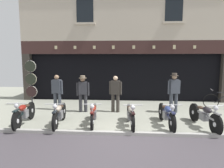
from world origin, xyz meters
TOP-DOWN VIEW (x-y plane):
  - ground at (0.00, -0.98)m, footprint 23.32×22.00m
  - shop_facade at (0.00, 6.99)m, footprint 11.62×4.42m
  - motorcycle_far_left at (-3.50, 0.83)m, footprint 0.62×2.02m
  - motorcycle_left at (-2.22, 0.85)m, footprint 0.62×1.99m
  - motorcycle_center_left at (-1.02, 1.00)m, footprint 0.62×1.96m
  - motorcycle_center at (0.30, 0.90)m, footprint 0.62×1.95m
  - motorcycle_center_right at (1.56, 1.00)m, footprint 0.62×2.05m
  - motorcycle_right at (2.82, 0.93)m, footprint 0.62×2.10m
  - salesman_left at (-3.01, 2.98)m, footprint 0.56×0.27m
  - shopkeeper_center at (-1.76, 2.70)m, footprint 0.55×0.35m
  - salesman_right at (-0.32, 2.77)m, footprint 0.56×0.27m
  - assistant_far_right at (2.21, 2.84)m, footprint 0.55×0.35m
  - tyre_sign_pole at (-4.55, 3.68)m, footprint 0.57×0.06m
  - advert_board_near at (2.94, 5.40)m, footprint 0.67×0.03m
  - leaning_bicycle at (4.71, 3.62)m, footprint 1.78×0.50m

SIDE VIEW (x-z plane):
  - ground at x=0.00m, z-range -0.13..0.05m
  - leaning_bicycle at x=4.71m, z-range -0.10..0.85m
  - motorcycle_center_left at x=-1.02m, z-range -0.03..0.87m
  - motorcycle_center at x=0.30m, z-range -0.03..0.88m
  - motorcycle_left at x=-2.22m, z-range -0.03..0.89m
  - motorcycle_center_right at x=1.56m, z-range -0.03..0.89m
  - motorcycle_far_left at x=-3.50m, z-range -0.03..0.90m
  - motorcycle_right at x=2.82m, z-range -0.03..0.90m
  - salesman_right at x=-0.32m, z-range 0.08..1.69m
  - salesman_left at x=-3.01m, z-range 0.08..1.70m
  - shopkeeper_center at x=-1.76m, z-range 0.09..1.71m
  - assistant_far_right at x=2.21m, z-range 0.10..1.84m
  - tyre_sign_pole at x=-4.55m, z-range 0.18..2.47m
  - shop_facade at x=0.00m, z-range -1.56..5.11m
  - advert_board_near at x=2.94m, z-range 1.28..2.31m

